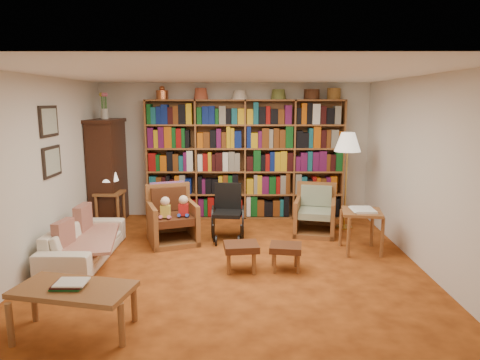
{
  "coord_description": "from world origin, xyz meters",
  "views": [
    {
      "loc": [
        0.12,
        -5.52,
        2.16
      ],
      "look_at": [
        0.11,
        0.6,
        1.04
      ],
      "focal_mm": 32.0,
      "sensor_mm": 36.0,
      "label": 1
    }
  ],
  "objects_px": {
    "wheelchair": "(228,214)",
    "floor_lamp": "(348,146)",
    "armchair_leather": "(174,218)",
    "armchair_sage": "(314,214)",
    "sofa": "(84,241)",
    "footstool_b": "(286,249)",
    "side_table_lamp": "(110,201)",
    "side_table_papers": "(362,217)",
    "coffee_table": "(74,293)",
    "footstool_a": "(241,249)"
  },
  "relations": [
    {
      "from": "sofa",
      "to": "footstool_b",
      "type": "xyz_separation_m",
      "value": [
        2.75,
        -0.4,
        0.02
      ]
    },
    {
      "from": "sofa",
      "to": "floor_lamp",
      "type": "distance_m",
      "value": 4.39
    },
    {
      "from": "side_table_papers",
      "to": "coffee_table",
      "type": "distance_m",
      "value": 4.0
    },
    {
      "from": "armchair_sage",
      "to": "floor_lamp",
      "type": "height_order",
      "value": "floor_lamp"
    },
    {
      "from": "side_table_papers",
      "to": "coffee_table",
      "type": "relative_size",
      "value": 0.55
    },
    {
      "from": "wheelchair",
      "to": "floor_lamp",
      "type": "distance_m",
      "value": 2.32
    },
    {
      "from": "side_table_lamp",
      "to": "floor_lamp",
      "type": "height_order",
      "value": "floor_lamp"
    },
    {
      "from": "armchair_leather",
      "to": "armchair_sage",
      "type": "xyz_separation_m",
      "value": [
        2.27,
        0.44,
        -0.06
      ]
    },
    {
      "from": "armchair_leather",
      "to": "floor_lamp",
      "type": "relative_size",
      "value": 0.58
    },
    {
      "from": "sofa",
      "to": "coffee_table",
      "type": "xyz_separation_m",
      "value": [
        0.61,
        -1.94,
        0.15
      ]
    },
    {
      "from": "side_table_papers",
      "to": "footstool_b",
      "type": "relative_size",
      "value": 1.43
    },
    {
      "from": "floor_lamp",
      "to": "footstool_b",
      "type": "bearing_deg",
      "value": -122.78
    },
    {
      "from": "wheelchair",
      "to": "armchair_leather",
      "type": "bearing_deg",
      "value": -171.2
    },
    {
      "from": "wheelchair",
      "to": "sofa",
      "type": "bearing_deg",
      "value": -155.0
    },
    {
      "from": "side_table_lamp",
      "to": "armchair_sage",
      "type": "height_order",
      "value": "armchair_sage"
    },
    {
      "from": "armchair_sage",
      "to": "coffee_table",
      "type": "distance_m",
      "value": 4.22
    },
    {
      "from": "sofa",
      "to": "side_table_lamp",
      "type": "distance_m",
      "value": 1.57
    },
    {
      "from": "armchair_sage",
      "to": "coffee_table",
      "type": "relative_size",
      "value": 0.7
    },
    {
      "from": "side_table_papers",
      "to": "armchair_sage",
      "type": "bearing_deg",
      "value": 119.68
    },
    {
      "from": "footstool_b",
      "to": "wheelchair",
      "type": "bearing_deg",
      "value": 120.92
    },
    {
      "from": "armchair_leather",
      "to": "coffee_table",
      "type": "relative_size",
      "value": 0.82
    },
    {
      "from": "side_table_lamp",
      "to": "side_table_papers",
      "type": "distance_m",
      "value": 4.21
    },
    {
      "from": "armchair_sage",
      "to": "floor_lamp",
      "type": "bearing_deg",
      "value": 24.02
    },
    {
      "from": "side_table_lamp",
      "to": "coffee_table",
      "type": "height_order",
      "value": "side_table_lamp"
    },
    {
      "from": "floor_lamp",
      "to": "side_table_lamp",
      "type": "bearing_deg",
      "value": 179.08
    },
    {
      "from": "side_table_lamp",
      "to": "wheelchair",
      "type": "height_order",
      "value": "wheelchair"
    },
    {
      "from": "side_table_papers",
      "to": "footstool_a",
      "type": "bearing_deg",
      "value": -157.1
    },
    {
      "from": "footstool_a",
      "to": "coffee_table",
      "type": "height_order",
      "value": "coffee_table"
    },
    {
      "from": "armchair_sage",
      "to": "floor_lamp",
      "type": "relative_size",
      "value": 0.49
    },
    {
      "from": "side_table_papers",
      "to": "coffee_table",
      "type": "height_order",
      "value": "side_table_papers"
    },
    {
      "from": "footstool_b",
      "to": "footstool_a",
      "type": "bearing_deg",
      "value": -176.68
    },
    {
      "from": "footstool_a",
      "to": "footstool_b",
      "type": "relative_size",
      "value": 1.05
    },
    {
      "from": "side_table_papers",
      "to": "wheelchair",
      "type": "bearing_deg",
      "value": 162.59
    },
    {
      "from": "armchair_sage",
      "to": "footstool_b",
      "type": "relative_size",
      "value": 1.82
    },
    {
      "from": "sofa",
      "to": "wheelchair",
      "type": "bearing_deg",
      "value": -65.13
    },
    {
      "from": "armchair_leather",
      "to": "side_table_papers",
      "type": "height_order",
      "value": "armchair_leather"
    },
    {
      "from": "armchair_leather",
      "to": "footstool_a",
      "type": "xyz_separation_m",
      "value": [
        1.06,
        -1.22,
        -0.07
      ]
    },
    {
      "from": "sofa",
      "to": "side_table_papers",
      "type": "bearing_deg",
      "value": -85.67
    },
    {
      "from": "coffee_table",
      "to": "footstool_a",
      "type": "bearing_deg",
      "value": 44.08
    },
    {
      "from": "armchair_sage",
      "to": "wheelchair",
      "type": "height_order",
      "value": "wheelchair"
    },
    {
      "from": "sofa",
      "to": "armchair_sage",
      "type": "xyz_separation_m",
      "value": [
        3.39,
        1.23,
        0.06
      ]
    },
    {
      "from": "footstool_a",
      "to": "footstool_b",
      "type": "xyz_separation_m",
      "value": [
        0.58,
        0.03,
        -0.02
      ]
    },
    {
      "from": "sofa",
      "to": "footstool_a",
      "type": "xyz_separation_m",
      "value": [
        2.18,
        -0.43,
        0.05
      ]
    },
    {
      "from": "sofa",
      "to": "footstool_b",
      "type": "relative_size",
      "value": 3.87
    },
    {
      "from": "side_table_lamp",
      "to": "footstool_a",
      "type": "bearing_deg",
      "value": -40.96
    },
    {
      "from": "armchair_leather",
      "to": "armchair_sage",
      "type": "height_order",
      "value": "armchair_leather"
    },
    {
      "from": "floor_lamp",
      "to": "coffee_table",
      "type": "height_order",
      "value": "floor_lamp"
    },
    {
      "from": "wheelchair",
      "to": "side_table_papers",
      "type": "height_order",
      "value": "wheelchair"
    },
    {
      "from": "sofa",
      "to": "wheelchair",
      "type": "distance_m",
      "value": 2.18
    },
    {
      "from": "sofa",
      "to": "armchair_leather",
      "type": "relative_size",
      "value": 1.82
    }
  ]
}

